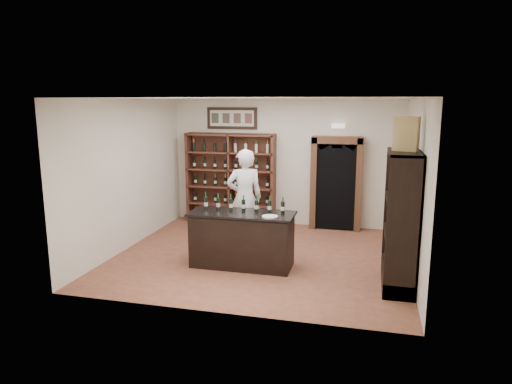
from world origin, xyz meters
TOP-DOWN VIEW (x-y plane):
  - floor at (0.00, 0.00)m, footprint 5.50×5.50m
  - ceiling at (0.00, 0.00)m, footprint 5.50×5.50m
  - wall_back at (0.00, 2.50)m, footprint 5.50×0.04m
  - wall_left at (-2.75, 0.00)m, footprint 0.04×5.00m
  - wall_right at (2.75, 0.00)m, footprint 0.04×5.00m
  - wine_shelf at (-1.30, 2.33)m, footprint 2.20×0.38m
  - framed_picture at (-1.30, 2.47)m, footprint 1.25×0.04m
  - arched_doorway at (1.25, 2.33)m, footprint 1.17×0.35m
  - emergency_light at (1.25, 2.42)m, footprint 0.30×0.10m
  - tasting_counter at (-0.20, -0.60)m, footprint 1.88×0.78m
  - counter_bottle_0 at (-0.92, -0.49)m, footprint 0.07×0.07m
  - counter_bottle_1 at (-0.68, -0.49)m, footprint 0.07×0.07m
  - counter_bottle_2 at (-0.44, -0.49)m, footprint 0.07×0.07m
  - counter_bottle_3 at (-0.20, -0.49)m, footprint 0.07×0.07m
  - counter_bottle_4 at (0.04, -0.49)m, footprint 0.07×0.07m
  - counter_bottle_5 at (0.28, -0.49)m, footprint 0.07×0.07m
  - counter_bottle_6 at (0.52, -0.49)m, footprint 0.07×0.07m
  - side_cabinet at (2.52, -0.90)m, footprint 0.48×1.20m
  - shopkeeper at (-0.48, 0.61)m, footprint 0.87×0.74m
  - plate at (0.36, -0.81)m, footprint 0.27×0.27m
  - wine_crate at (2.49, -0.90)m, footprint 0.40×0.28m

SIDE VIEW (x-z plane):
  - floor at x=0.00m, z-range 0.00..0.00m
  - tasting_counter at x=-0.20m, z-range -0.01..0.99m
  - side_cabinet at x=2.52m, z-range -0.35..1.85m
  - shopkeeper at x=-0.48m, z-range 0.00..2.01m
  - plate at x=0.36m, z-range 1.00..1.02m
  - wine_shelf at x=-1.30m, z-range 0.00..2.20m
  - counter_bottle_0 at x=-0.92m, z-range 0.96..1.26m
  - counter_bottle_1 at x=-0.68m, z-range 0.96..1.26m
  - counter_bottle_2 at x=-0.44m, z-range 0.96..1.26m
  - counter_bottle_3 at x=-0.20m, z-range 0.96..1.26m
  - counter_bottle_4 at x=0.04m, z-range 0.96..1.26m
  - counter_bottle_5 at x=0.28m, z-range 0.96..1.26m
  - counter_bottle_6 at x=0.52m, z-range 0.96..1.26m
  - arched_doorway at x=1.25m, z-range 0.05..2.22m
  - wall_back at x=0.00m, z-range 0.00..3.00m
  - wall_left at x=-2.75m, z-range 0.00..3.00m
  - wall_right at x=2.75m, z-range 0.00..3.00m
  - emergency_light at x=1.25m, z-range 2.35..2.45m
  - wine_crate at x=2.49m, z-range 2.20..2.73m
  - framed_picture at x=-1.30m, z-range 2.29..2.81m
  - ceiling at x=0.00m, z-range 3.00..3.00m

